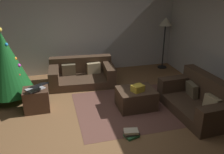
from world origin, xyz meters
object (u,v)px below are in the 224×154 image
couch_right (200,100)px  couch_left (82,74)px  christmas_tree (6,63)px  side_table (37,100)px  book_stack (131,133)px  corner_lamp (165,25)px  tv_remote (136,89)px  ottoman (136,98)px  laptop (36,87)px  gift_box (138,88)px

couch_right → couch_left: bearing=41.5°
christmas_tree → side_table: size_ratio=3.26×
couch_left → book_stack: bearing=105.0°
couch_right → book_stack: couch_right is taller
couch_left → corner_lamp: bearing=-165.0°
couch_right → christmas_tree: bearing=64.7°
couch_left → book_stack: couch_left is taller
side_table → corner_lamp: 4.28m
couch_left → couch_right: couch_right is taller
couch_right → book_stack: bearing=102.1°
book_stack → tv_remote: bearing=66.1°
ottoman → laptop: bearing=169.2°
couch_left → christmas_tree: (-1.74, -0.58, 0.66)m
side_table → book_stack: size_ratio=1.82×
christmas_tree → ottoman: bearing=-22.1°
tv_remote → laptop: size_ratio=0.30×
couch_left → laptop: laptop is taller
couch_left → tv_remote: bearing=123.2°
couch_right → gift_box: (-1.21, 0.45, 0.21)m
christmas_tree → couch_right: bearing=-22.7°
gift_box → laptop: (-2.05, 0.48, 0.05)m
gift_box → couch_right: bearing=-20.5°
couch_right → corner_lamp: (0.47, 2.70, 1.04)m
ottoman → couch_left: bearing=119.3°
couch_left → gift_box: couch_left is taller
laptop → book_stack: size_ratio=1.86×
side_table → couch_left: bearing=47.0°
side_table → book_stack: bearing=-40.7°
ottoman → couch_right: bearing=-24.1°
ottoman → christmas_tree: 2.97m
ottoman → tv_remote: tv_remote is taller
tv_remote → book_stack: tv_remote is taller
couch_right → side_table: (-3.30, 0.98, -0.05)m
couch_right → ottoman: (-1.21, 0.54, -0.08)m
couch_right → side_table: 3.44m
tv_remote → side_table: size_ratio=0.31×
christmas_tree → side_table: christmas_tree is taller
ottoman → tv_remote: 0.23m
couch_left → couch_right: (2.15, -2.21, 0.04)m
couch_left → tv_remote: couch_left is taller
gift_box → tv_remote: 0.10m
couch_left → tv_remote: 1.93m
couch_left → gift_box: (0.93, -1.76, 0.25)m
ottoman → corner_lamp: corner_lamp is taller
ottoman → gift_box: (-0.00, -0.09, 0.28)m
side_table → tv_remote: bearing=-12.2°
couch_left → corner_lamp: corner_lamp is taller
tv_remote → corner_lamp: size_ratio=0.10×
tv_remote → corner_lamp: bearing=72.6°
couch_left → christmas_tree: bearing=23.0°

